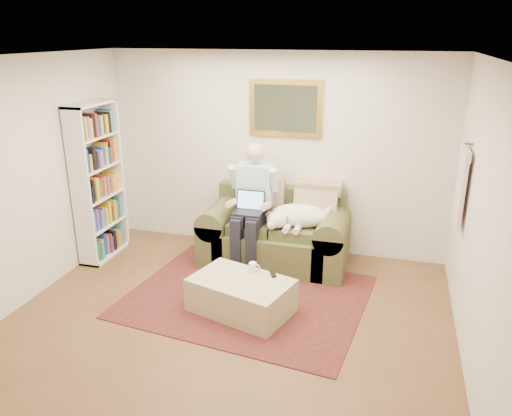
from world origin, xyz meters
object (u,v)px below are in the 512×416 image
at_px(sleeping_dog, 300,215).
at_px(coffee_mug, 253,267).
at_px(bookshelf, 98,182).
at_px(sofa, 275,239).
at_px(ottoman, 241,296).
at_px(seated_man, 251,208).
at_px(laptop, 249,207).

distance_m(sleeping_dog, coffee_mug, 1.06).
height_order(sleeping_dog, bookshelf, bookshelf).
relative_size(sofa, sleeping_dog, 2.43).
relative_size(ottoman, bookshelf, 0.51).
distance_m(sleeping_dog, bookshelf, 2.60).
bearing_deg(seated_man, ottoman, -78.81).
relative_size(sofa, seated_man, 1.19).
distance_m(seated_man, coffee_mug, 1.00).
distance_m(laptop, coffee_mug, 0.96).
height_order(seated_man, coffee_mug, seated_man).
bearing_deg(sleeping_dog, coffee_mug, -107.94).
bearing_deg(sofa, sleeping_dog, -15.74).
xyz_separation_m(sofa, coffee_mug, (0.01, -1.07, 0.11)).
height_order(sofa, ottoman, sofa).
bearing_deg(sleeping_dog, laptop, -166.36).
xyz_separation_m(sleeping_dog, bookshelf, (-2.56, -0.31, 0.30)).
distance_m(sofa, laptop, 0.61).
bearing_deg(laptop, ottoman, -78.08).
bearing_deg(ottoman, coffee_mug, 74.27).
distance_m(sofa, coffee_mug, 1.07).
bearing_deg(laptop, sleeping_dog, 13.64).
xyz_separation_m(ottoman, coffee_mug, (0.06, 0.22, 0.24)).
bearing_deg(bookshelf, sleeping_dog, 7.01).
distance_m(sofa, seated_man, 0.55).
relative_size(ottoman, coffee_mug, 10.19).
bearing_deg(bookshelf, coffee_mug, -16.36).
relative_size(seated_man, coffee_mug, 15.32).
bearing_deg(sofa, bookshelf, -169.68).
bearing_deg(seated_man, sleeping_dog, 7.13).
height_order(laptop, ottoman, laptop).
height_order(seated_man, bookshelf, bookshelf).
xyz_separation_m(sofa, seated_man, (-0.27, -0.17, 0.45)).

